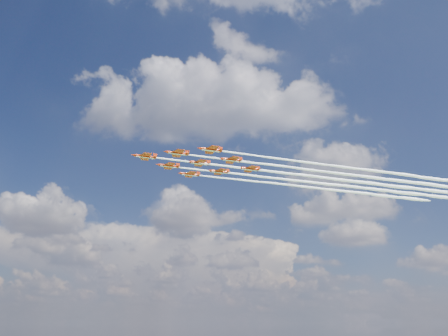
{
  "coord_description": "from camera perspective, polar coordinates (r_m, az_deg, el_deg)",
  "views": [
    {
      "loc": [
        25.77,
        -148.34,
        33.37
      ],
      "look_at": [
        6.71,
        4.55,
        88.37
      ],
      "focal_mm": 35.0,
      "sensor_mm": 36.0,
      "label": 1
    }
  ],
  "objects": [
    {
      "name": "jet_lead",
      "position": [
        181.29,
        11.4,
        -1.07
      ],
      "size": [
        127.87,
        65.52,
        2.3
      ],
      "rotation": [
        0.0,
        0.0,
        0.46
      ],
      "color": "#B4280A"
    },
    {
      "name": "jet_row2_port",
      "position": [
        181.06,
        15.28,
        -0.73
      ],
      "size": [
        127.87,
        65.52,
        2.3
      ],
      "rotation": [
        0.0,
        0.0,
        0.46
      ],
      "color": "#B4280A"
    },
    {
      "name": "jet_row2_starb",
      "position": [
        192.07,
        12.98,
        -2.01
      ],
      "size": [
        127.87,
        65.52,
        2.3
      ],
      "rotation": [
        0.0,
        0.0,
        0.46
      ],
      "color": "#B4280A"
    },
    {
      "name": "jet_row3_port",
      "position": [
        181.67,
        19.16,
        -0.38
      ],
      "size": [
        127.87,
        65.52,
        2.3
      ],
      "rotation": [
        0.0,
        0.0,
        0.46
      ],
      "color": "#B4280A"
    },
    {
      "name": "jet_row3_centre",
      "position": [
        192.14,
        16.65,
        -1.68
      ],
      "size": [
        127.87,
        65.52,
        2.3
      ],
      "rotation": [
        0.0,
        0.0,
        0.46
      ],
      "color": "#B4280A"
    },
    {
      "name": "jet_row3_starb",
      "position": [
        203.02,
        14.4,
        -2.84
      ],
      "size": [
        127.87,
        65.52,
        2.3
      ],
      "rotation": [
        0.0,
        0.0,
        0.46
      ],
      "color": "#B4280A"
    },
    {
      "name": "jet_row4_port",
      "position": [
        193.0,
        20.3,
        -1.35
      ],
      "size": [
        127.87,
        65.52,
        2.3
      ],
      "rotation": [
        0.0,
        0.0,
        0.46
      ],
      "color": "#B4280A"
    },
    {
      "name": "jet_row4_starb",
      "position": [
        203.36,
        17.86,
        -2.53
      ],
      "size": [
        127.87,
        65.52,
        2.3
      ],
      "rotation": [
        0.0,
        0.0,
        0.46
      ],
      "color": "#B4280A"
    },
    {
      "name": "jet_tail",
      "position": [
        204.44,
        21.3,
        -2.21
      ],
      "size": [
        127.87,
        65.52,
        2.3
      ],
      "rotation": [
        0.0,
        0.0,
        0.46
      ],
      "color": "#B4280A"
    }
  ]
}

